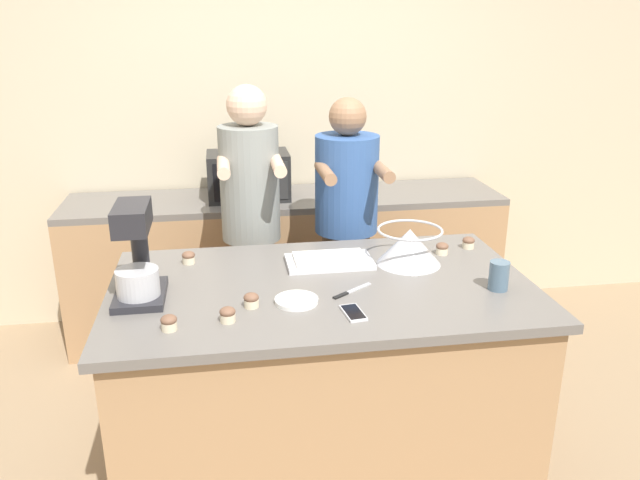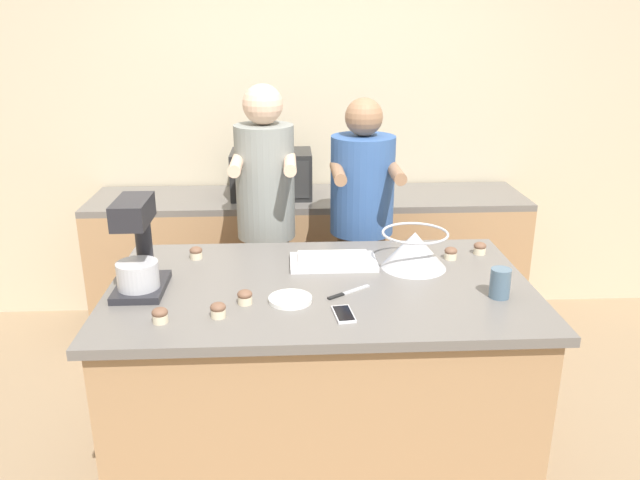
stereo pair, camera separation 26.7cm
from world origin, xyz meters
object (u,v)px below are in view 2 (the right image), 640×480
object	(u,v)px
knife	(346,293)
cupcake_4	(451,253)
drinking_glass	(500,283)
stand_mixer	(138,251)
person_right	(361,238)
cupcake_1	(245,297)
person_left	(267,231)
small_plate	(290,299)
cupcake_5	(218,310)
cupcake_3	(480,248)
cupcake_0	(160,315)
mixing_bowl	(414,249)
baking_tray	(333,261)
microwave_oven	(272,174)
cell_phone	(344,314)
cupcake_2	(196,253)

from	to	relation	value
knife	cupcake_4	world-z (taller)	cupcake_4
drinking_glass	stand_mixer	bearing A→B (deg)	174.46
person_right	cupcake_1	xyz separation A→B (m)	(-0.58, -1.01, 0.12)
person_left	cupcake_1	distance (m)	1.02
stand_mixer	small_plate	size ratio (longest dim) A/B	2.28
cupcake_5	cupcake_3	bearing A→B (deg)	27.50
cupcake_0	cupcake_1	distance (m)	0.34
person_left	mixing_bowl	size ratio (longest dim) A/B	5.62
baking_tray	cupcake_1	size ratio (longest dim) A/B	6.59
microwave_oven	knife	distance (m)	1.60
stand_mixer	cupcake_3	distance (m)	1.59
cell_phone	cupcake_3	bearing A→B (deg)	41.49
knife	drinking_glass	bearing A→B (deg)	-5.98
cupcake_1	person_right	bearing A→B (deg)	60.03
stand_mixer	microwave_oven	distance (m)	1.57
small_plate	cupcake_1	xyz separation A→B (m)	(-0.18, -0.01, 0.02)
stand_mixer	mixing_bowl	world-z (taller)	stand_mixer
cupcake_4	cupcake_1	bearing A→B (deg)	-154.61
drinking_glass	cupcake_2	xyz separation A→B (m)	(-1.30, 0.51, -0.03)
person_left	microwave_oven	bearing A→B (deg)	88.17
baking_tray	cupcake_2	world-z (taller)	cupcake_2
cupcake_5	small_plate	bearing A→B (deg)	24.50
knife	cupcake_1	bearing A→B (deg)	-169.66
cupcake_1	drinking_glass	bearing A→B (deg)	0.56
cupcake_3	cupcake_0	bearing A→B (deg)	-155.03
cell_phone	cupcake_5	bearing A→B (deg)	178.55
person_left	cupcake_2	bearing A→B (deg)	-122.60
baking_tray	microwave_oven	size ratio (longest dim) A/B	0.78
cell_phone	drinking_glass	xyz separation A→B (m)	(0.65, 0.14, 0.06)
person_left	cupcake_1	xyz separation A→B (m)	(-0.06, -1.01, 0.06)
stand_mixer	microwave_oven	world-z (taller)	stand_mixer
cupcake_5	cupcake_1	bearing A→B (deg)	50.29
cell_phone	cupcake_1	size ratio (longest dim) A/B	2.51
mixing_bowl	cupcake_1	size ratio (longest dim) A/B	5.02
knife	cupcake_5	size ratio (longest dim) A/B	3.13
stand_mixer	baking_tray	world-z (taller)	stand_mixer
person_left	cupcake_5	bearing A→B (deg)	-97.55
microwave_oven	cupcake_1	distance (m)	1.64
microwave_oven	stand_mixer	bearing A→B (deg)	-109.26
stand_mixer	mixing_bowl	size ratio (longest dim) A/B	1.32
stand_mixer	microwave_oven	size ratio (longest dim) A/B	0.79
person_right	cupcake_4	distance (m)	0.68
drinking_glass	cupcake_3	bearing A→B (deg)	82.24
mixing_bowl	cupcake_0	size ratio (longest dim) A/B	5.02
cell_phone	cupcake_2	size ratio (longest dim) A/B	2.51
mixing_bowl	drinking_glass	distance (m)	0.45
microwave_oven	knife	bearing A→B (deg)	-77.76
drinking_glass	cupcake_0	xyz separation A→B (m)	(-1.34, -0.16, -0.03)
person_left	microwave_oven	distance (m)	0.64
small_plate	knife	bearing A→B (deg)	15.34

